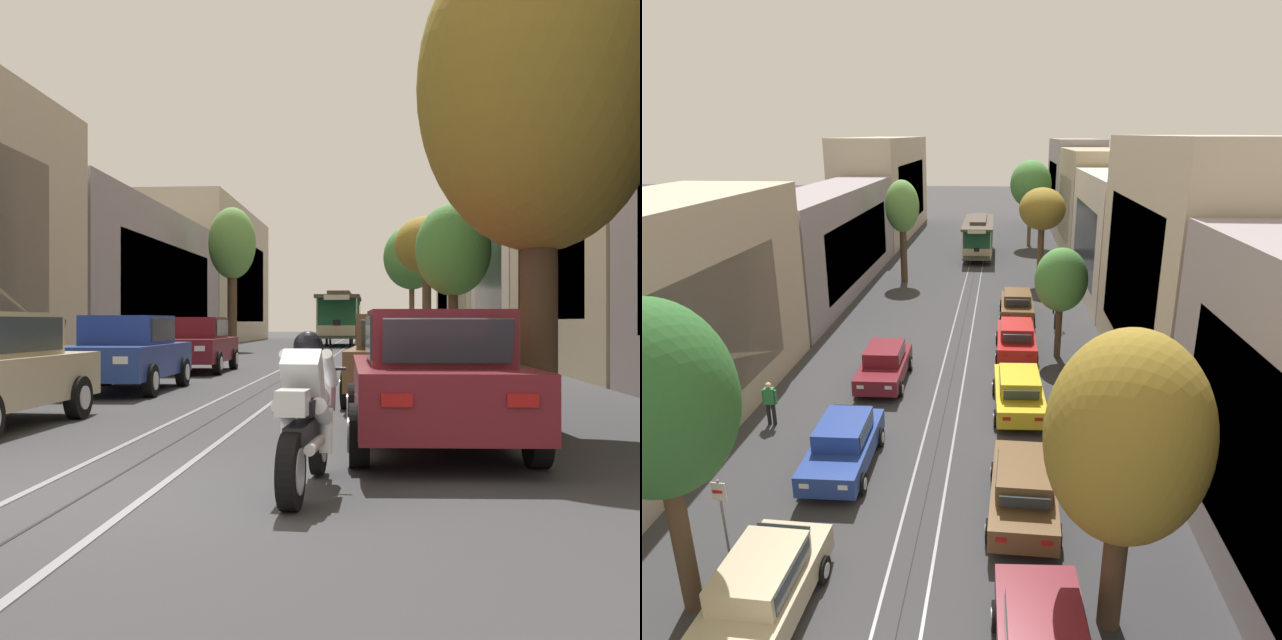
% 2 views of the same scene
% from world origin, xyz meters
% --- Properties ---
extents(ground_plane, '(166.70, 166.70, 0.00)m').
position_xyz_m(ground_plane, '(0.00, 26.67, 0.00)').
color(ground_plane, '#38383A').
extents(trolley_track_rails, '(1.14, 74.68, 0.01)m').
position_xyz_m(trolley_track_rails, '(0.00, 31.34, 0.00)').
color(trolley_track_rails, gray).
rests_on(trolley_track_rails, ground).
extents(building_facade_left, '(5.75, 66.38, 9.80)m').
position_xyz_m(building_facade_left, '(-9.99, 33.64, 4.28)').
color(building_facade_left, '#BCAD93').
rests_on(building_facade_left, ground).
extents(building_facade_right, '(5.83, 66.38, 10.13)m').
position_xyz_m(building_facade_right, '(9.98, 30.68, 4.49)').
color(building_facade_right, gray).
rests_on(building_facade_right, ground).
extents(parked_car_blue_second_left, '(2.03, 4.37, 1.58)m').
position_xyz_m(parked_car_blue_second_left, '(-2.83, 10.05, 0.80)').
color(parked_car_blue_second_left, '#233D93').
rests_on(parked_car_blue_second_left, ground).
extents(parked_car_maroon_mid_left, '(2.05, 4.38, 1.58)m').
position_xyz_m(parked_car_maroon_mid_left, '(-2.85, 16.54, 0.80)').
color(parked_car_maroon_mid_left, maroon).
rests_on(parked_car_maroon_mid_left, ground).
extents(parked_car_maroon_near_right, '(2.13, 4.42, 1.58)m').
position_xyz_m(parked_car_maroon_near_right, '(3.07, 2.83, 0.80)').
color(parked_car_maroon_near_right, maroon).
rests_on(parked_car_maroon_near_right, ground).
extents(parked_car_brown_second_right, '(2.10, 4.40, 1.58)m').
position_xyz_m(parked_car_brown_second_right, '(2.84, 8.14, 0.80)').
color(parked_car_brown_second_right, brown).
rests_on(parked_car_brown_second_right, ground).
extents(parked_car_yellow_mid_right, '(2.11, 4.41, 1.58)m').
position_xyz_m(parked_car_yellow_mid_right, '(2.85, 14.32, 0.80)').
color(parked_car_yellow_mid_right, gold).
rests_on(parked_car_yellow_mid_right, ground).
extents(parked_car_red_fourth_right, '(2.02, 4.37, 1.58)m').
position_xyz_m(parked_car_red_fourth_right, '(2.86, 20.17, 0.80)').
color(parked_car_red_fourth_right, red).
rests_on(parked_car_red_fourth_right, ground).
extents(parked_car_brown_fifth_right, '(2.01, 4.36, 1.58)m').
position_xyz_m(parked_car_brown_fifth_right, '(3.01, 25.81, 0.80)').
color(parked_car_brown_fifth_right, brown).
rests_on(parked_car_brown_fifth_right, ground).
extents(street_tree_kerb_left_second, '(2.38, 2.38, 7.19)m').
position_xyz_m(street_tree_kerb_left_second, '(-4.92, 33.56, 5.24)').
color(street_tree_kerb_left_second, '#4C3826').
rests_on(street_tree_kerb_left_second, ground).
extents(street_tree_kerb_right_near, '(3.26, 2.96, 6.85)m').
position_xyz_m(street_tree_kerb_right_near, '(4.58, 4.46, 4.56)').
color(street_tree_kerb_right_near, '#4C3826').
rests_on(street_tree_kerb_right_near, ground).
extents(street_tree_kerb_right_second, '(2.46, 2.05, 5.29)m').
position_xyz_m(street_tree_kerb_right_second, '(4.83, 19.97, 3.75)').
color(street_tree_kerb_right_second, '#4C3826').
rests_on(street_tree_kerb_right_second, ground).
extents(street_tree_kerb_right_mid, '(3.20, 3.46, 6.70)m').
position_xyz_m(street_tree_kerb_right_mid, '(4.78, 33.89, 5.17)').
color(street_tree_kerb_right_mid, brown).
rests_on(street_tree_kerb_right_mid, ground).
extents(street_tree_kerb_right_fourth, '(3.79, 3.94, 7.90)m').
position_xyz_m(street_tree_kerb_right_fourth, '(4.59, 47.73, 5.72)').
color(street_tree_kerb_right_fourth, brown).
rests_on(street_tree_kerb_right_fourth, ground).
extents(cable_car_trolley, '(2.66, 9.15, 3.28)m').
position_xyz_m(cable_car_trolley, '(0.00, 43.34, 1.66)').
color(cable_car_trolley, '#1E5B38').
rests_on(cable_car_trolley, ground).
extents(motorcycle_with_rider, '(0.58, 1.99, 1.37)m').
position_xyz_m(motorcycle_with_rider, '(1.83, 0.32, 0.65)').
color(motorcycle_with_rider, black).
rests_on(motorcycle_with_rider, ground).
extents(pedestrian_on_left_pavement, '(0.55, 0.25, 1.69)m').
position_xyz_m(pedestrian_on_left_pavement, '(-6.25, 12.53, 0.95)').
color(pedestrian_on_left_pavement, black).
rests_on(pedestrian_on_left_pavement, ground).
extents(pedestrian_on_right_pavement, '(0.55, 0.36, 1.73)m').
position_xyz_m(pedestrian_on_right_pavement, '(5.18, 23.97, 0.98)').
color(pedestrian_on_right_pavement, black).
rests_on(pedestrian_on_right_pavement, ground).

